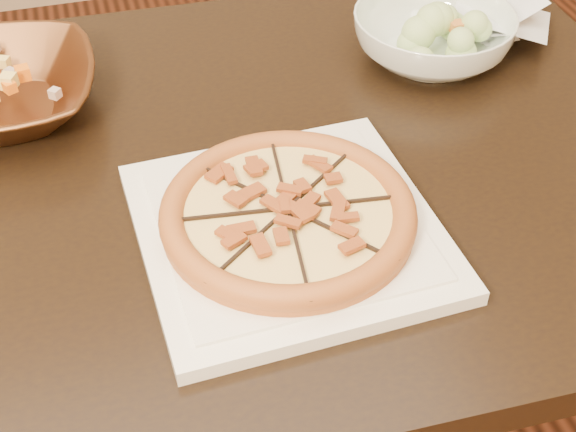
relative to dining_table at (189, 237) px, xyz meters
name	(u,v)px	position (x,y,z in m)	size (l,w,h in m)	color
dining_table	(189,237)	(0.00, 0.00, 0.00)	(1.30, 0.86, 0.75)	black
plate	(288,229)	(0.09, -0.15, 0.12)	(0.32, 0.32, 0.02)	white
pizza	(288,213)	(0.09, -0.15, 0.15)	(0.27, 0.27, 0.03)	#B35631
salad_bowl	(433,37)	(0.39, 0.14, 0.15)	(0.22, 0.22, 0.07)	white
salad	(437,2)	(0.39, 0.14, 0.20)	(0.12, 0.10, 0.04)	#ACD777
cling_film	(500,23)	(0.51, 0.17, 0.14)	(0.17, 0.13, 0.05)	silver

